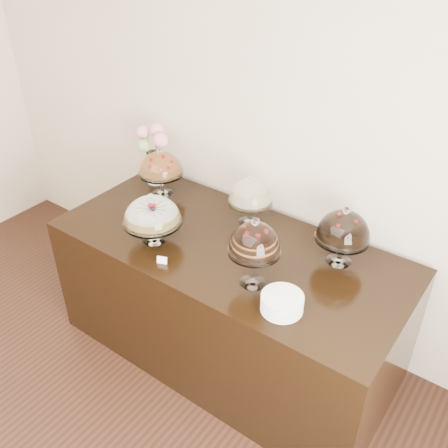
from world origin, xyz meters
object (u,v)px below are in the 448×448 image
Objects in this scene: cake_stand_sugar_sponge at (152,213)px; display_counter at (228,300)px; cake_stand_choco_layer at (255,241)px; cake_stand_fruit_tart at (161,165)px; flower_vase at (154,149)px; cake_stand_cheesecake at (251,193)px; plate_stack at (282,303)px; cake_stand_dark_choco at (344,228)px.

display_counter is at bearing 28.73° from cake_stand_sugar_sponge.
cake_stand_choco_layer is (0.72, 0.02, 0.09)m from cake_stand_sugar_sponge.
cake_stand_fruit_tart reaches higher than cake_stand_sugar_sponge.
cake_stand_choco_layer is 0.94× the size of flower_vase.
cake_stand_choco_layer reaches higher than display_counter.
cake_stand_fruit_tart is at bearing 157.22° from cake_stand_choco_layer.
cake_stand_fruit_tart is at bearing -175.79° from cake_stand_cheesecake.
cake_stand_fruit_tart reaches higher than display_counter.
cake_stand_choco_layer is at bearing -33.65° from display_counter.
display_counter is 6.35× the size of cake_stand_fruit_tart.
plate_stack is (0.96, -0.08, -0.15)m from cake_stand_sugar_sponge.
cake_stand_choco_layer reaches higher than plate_stack.
flower_vase is (-0.91, 0.34, 0.71)m from display_counter.
display_counter is at bearing -20.54° from flower_vase.
plate_stack is (-0.06, -0.55, -0.18)m from cake_stand_dark_choco.
cake_stand_sugar_sponge is 0.63m from cake_stand_cheesecake.
cake_stand_cheesecake is (-0.04, 0.29, 0.66)m from display_counter.
cake_stand_choco_layer is 1.14× the size of cake_stand_dark_choco.
cake_stand_dark_choco is 0.58m from plate_stack.
cake_stand_dark_choco is 0.82× the size of flower_vase.
cake_stand_dark_choco is (0.65, -0.04, 0.02)m from cake_stand_cheesecake.
cake_stand_fruit_tart is at bearing 126.84° from cake_stand_sugar_sponge.
display_counter is 0.79m from cake_stand_sugar_sponge.
cake_stand_cheesecake is 0.99× the size of cake_stand_fruit_tart.
cake_stand_choco_layer is 1.16m from cake_stand_fruit_tart.
cake_stand_choco_layer is (0.31, -0.21, 0.73)m from display_counter.
cake_stand_sugar_sponge is 0.75m from flower_vase.
flower_vase is (-0.86, 0.05, 0.05)m from cake_stand_cheesecake.
cake_stand_fruit_tart is at bearing 162.33° from display_counter.
cake_stand_dark_choco is 1.06× the size of cake_stand_fruit_tart.
cake_stand_sugar_sponge is 1.04× the size of cake_stand_cheesecake.
cake_stand_dark_choco is at bearing 56.89° from cake_stand_choco_layer.
cake_stand_sugar_sponge is 1.03× the size of cake_stand_fruit_tart.
plate_stack is (1.30, -0.54, -0.17)m from cake_stand_fruit_tart.
cake_stand_cheesecake is at bearing 54.67° from cake_stand_sugar_sponge.
cake_stand_choco_layer is at bearing -54.79° from cake_stand_cheesecake.
cake_stand_choco_layer is at bearing -22.78° from cake_stand_fruit_tart.
cake_stand_fruit_tart is at bearing -179.67° from cake_stand_dark_choco.
display_counter is at bearing -81.94° from cake_stand_cheesecake.
flower_vase is at bearing 176.54° from cake_stand_dark_choco.
flower_vase is (-1.51, 0.09, 0.03)m from cake_stand_dark_choco.
cake_stand_fruit_tart is at bearing -33.13° from flower_vase.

